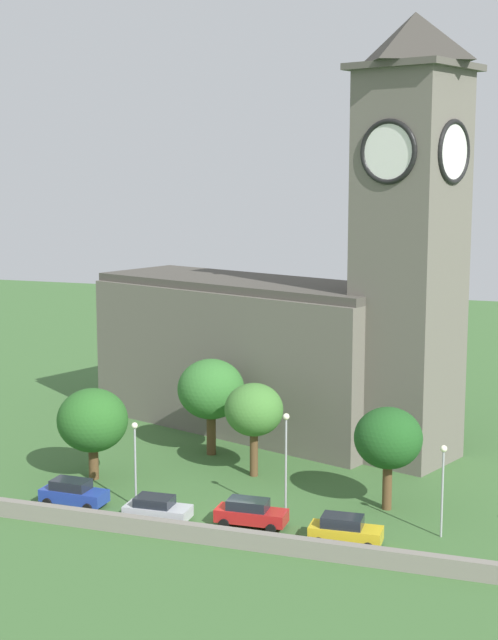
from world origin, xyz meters
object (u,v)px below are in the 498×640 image
(tree_riverside_west, at_px, (211,390))
(car_silver, at_px, (157,509))
(church, at_px, (293,322))
(tree_by_tower, at_px, (254,410))
(streetlamp_west_mid, at_px, (135,449))
(car_yellow, at_px, (345,530))
(streetlamp_east_mid, at_px, (443,475))
(car_blue, at_px, (73,493))
(streetlamp_central, at_px, (286,449))
(car_red, at_px, (251,513))
(tree_riverside_east, at_px, (93,420))
(tree_churchyard, at_px, (388,439))

(tree_riverside_west, bearing_deg, car_silver, -82.18)
(car_silver, height_order, tree_riverside_west, tree_riverside_west)
(church, relative_size, tree_by_tower, 4.96)
(streetlamp_west_mid, height_order, tree_by_tower, tree_by_tower)
(church, height_order, car_yellow, church)
(streetlamp_east_mid, bearing_deg, streetlamp_west_mid, -176.25)
(car_blue, bearing_deg, streetlamp_central, 10.19)
(streetlamp_west_mid, distance_m, tree_by_tower, 10.64)
(car_red, distance_m, streetlamp_central, 4.77)
(streetlamp_east_mid, bearing_deg, tree_riverside_east, 173.36)
(car_red, bearing_deg, tree_riverside_west, 120.36)
(streetlamp_east_mid, bearing_deg, tree_churchyard, 137.59)
(car_yellow, height_order, tree_by_tower, tree_by_tower)
(car_yellow, bearing_deg, car_red, 170.77)
(car_blue, xyz_separation_m, car_red, (12.81, 0.36, -0.02))
(car_red, distance_m, streetlamp_west_mid, 9.25)
(streetlamp_west_mid, relative_size, tree_riverside_east, 0.86)
(streetlamp_east_mid, bearing_deg, church, 128.64)
(streetlamp_central, height_order, tree_riverside_west, tree_riverside_west)
(tree_riverside_west, relative_size, tree_churchyard, 1.11)
(church, bearing_deg, tree_churchyard, -53.98)
(streetlamp_west_mid, height_order, tree_riverside_east, tree_riverside_east)
(tree_churchyard, bearing_deg, car_red, -141.81)
(tree_churchyard, bearing_deg, tree_riverside_west, 153.59)
(church, height_order, streetlamp_west_mid, church)
(car_yellow, relative_size, tree_riverside_east, 0.66)
(car_blue, distance_m, tree_churchyard, 21.93)
(car_red, distance_m, car_yellow, 6.62)
(tree_by_tower, bearing_deg, streetlamp_central, -57.73)
(streetlamp_central, height_order, tree_churchyard, streetlamp_central)
(church, distance_m, tree_riverside_west, 10.12)
(car_red, relative_size, streetlamp_central, 0.66)
(car_yellow, bearing_deg, church, 114.09)
(car_yellow, distance_m, tree_churchyard, 8.31)
(car_silver, bearing_deg, streetlamp_west_mid, 140.81)
(car_blue, height_order, car_red, car_blue)
(streetlamp_central, relative_size, streetlamp_east_mid, 1.20)
(car_blue, height_order, car_silver, car_blue)
(church, distance_m, car_yellow, 26.69)
(car_silver, xyz_separation_m, tree_by_tower, (2.97, 11.11, 4.24))
(streetlamp_east_mid, distance_m, tree_riverside_west, 23.43)
(streetlamp_east_mid, height_order, tree_riverside_west, tree_riverside_west)
(car_silver, distance_m, streetlamp_east_mid, 18.71)
(tree_churchyard, bearing_deg, church, 126.02)
(car_red, bearing_deg, church, 99.65)
(car_blue, height_order, streetlamp_central, streetlamp_central)
(streetlamp_east_mid, bearing_deg, car_red, -169.39)
(streetlamp_west_mid, bearing_deg, car_yellow, -7.33)
(tree_by_tower, bearing_deg, tree_churchyard, -19.40)
(car_yellow, bearing_deg, tree_riverside_east, 163.00)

